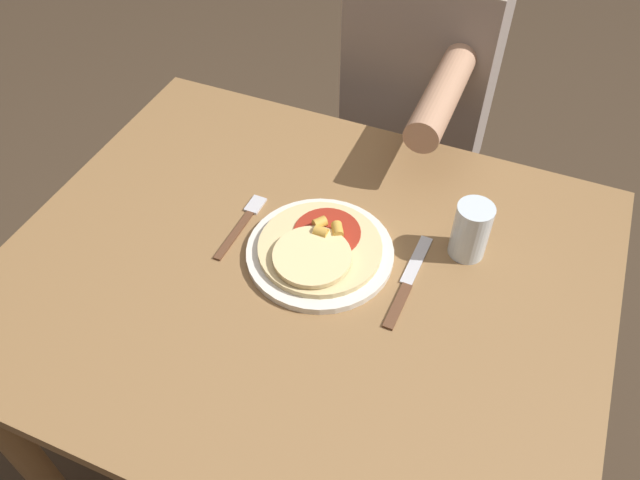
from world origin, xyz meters
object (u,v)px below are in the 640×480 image
Objects in this scene: pizza at (319,248)px; fork at (243,222)px; drinking_glass at (471,230)px; person_diner at (419,92)px; dining_table at (303,309)px; knife at (408,282)px; plate at (320,252)px.

pizza reaches higher than fork.
drinking_glass reaches higher than fork.
drinking_glass is 0.59m from person_diner.
dining_table is 4.81× the size of knife.
dining_table is at bearing -91.64° from person_diner.
dining_table is 9.56× the size of drinking_glass.
fork is at bearing -167.07° from drinking_glass.
knife is 0.14m from drinking_glass.
dining_table is 0.22m from knife.
plate is at bearing -90.23° from person_diner.
plate reaches higher than dining_table.
knife is at bearing 1.60° from pizza.
pizza is (0.00, -0.01, 0.02)m from plate.
plate is at bearing -5.92° from fork.
plate is 0.22× the size of person_diner.
fork reaches higher than dining_table.
plate is (0.02, 0.04, 0.13)m from dining_table.
knife is (0.17, 0.00, -0.02)m from pizza.
plate is at bearing 90.21° from pizza.
person_diner reaches higher than plate.
plate is 0.17m from fork.
person_diner is at bearing 88.36° from dining_table.
knife is (0.18, 0.04, 0.12)m from dining_table.
person_diner is at bearing 89.77° from plate.
plate is at bearing 179.86° from knife.
pizza is at bearing -90.23° from person_diner.
pizza is 1.27× the size of fork.
drinking_glass reaches higher than pizza.
plate reaches higher than fork.
dining_table is 0.14m from plate.
dining_table is at bearing -114.17° from pizza.
knife is at bearing -75.69° from person_diner.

